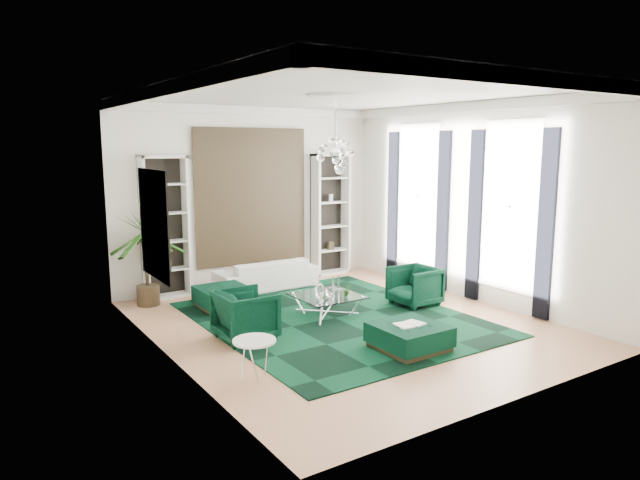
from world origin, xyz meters
TOP-DOWN VIEW (x-y plane):
  - floor at (0.00, 0.00)m, footprint 6.00×7.00m
  - ceiling at (0.00, 0.00)m, footprint 6.00×7.00m
  - wall_back at (0.00, 3.51)m, footprint 6.00×0.02m
  - wall_front at (0.00, -3.51)m, footprint 6.00×0.02m
  - wall_left at (-3.01, 0.00)m, footprint 0.02×7.00m
  - wall_right at (3.01, 0.00)m, footprint 0.02×7.00m
  - crown_molding at (0.00, 0.00)m, footprint 6.00×7.00m
  - ceiling_medallion at (0.00, 0.30)m, footprint 0.90×0.90m
  - tapestry at (0.00, 3.46)m, footprint 2.50×0.06m
  - shelving_left at (-1.95, 3.31)m, footprint 0.90×0.38m
  - shelving_right at (1.95, 3.31)m, footprint 0.90×0.38m
  - painting at (-2.97, 0.60)m, footprint 0.04×1.30m
  - window_near at (2.99, -0.90)m, footprint 0.03×1.10m
  - curtain_near_a at (2.96, -1.68)m, footprint 0.07×0.30m
  - curtain_near_b at (2.96, -0.12)m, footprint 0.07×0.30m
  - window_far at (2.99, 1.50)m, footprint 0.03×1.10m
  - curtain_far_a at (2.96, 0.72)m, footprint 0.07×0.30m
  - curtain_far_b at (2.96, 2.28)m, footprint 0.07×0.30m
  - rug at (0.00, 0.30)m, footprint 4.20×5.00m
  - sofa at (0.00, 2.85)m, footprint 2.13×0.83m
  - armchair_left at (-1.75, 0.20)m, footprint 0.86×0.83m
  - armchair_right at (1.75, 0.20)m, footprint 0.81×0.79m
  - coffee_table at (0.00, 0.55)m, footprint 1.09×1.09m
  - ottoman_side at (-1.35, 2.00)m, footprint 0.89×0.89m
  - ottoman_front at (0.05, -1.55)m, footprint 0.96×0.96m
  - book at (0.05, -1.55)m, footprint 0.44×0.29m
  - side_table at (-2.35, -1.30)m, footprint 0.55×0.55m
  - palm at (-2.45, 2.95)m, footprint 1.43×1.43m
  - chandelier at (0.00, 0.30)m, footprint 0.78×0.78m
  - table_plant at (0.27, 0.32)m, footprint 0.12×0.10m

SIDE VIEW (x-z plane):
  - floor at x=0.00m, z-range -0.02..0.00m
  - rug at x=0.00m, z-range 0.00..0.02m
  - coffee_table at x=0.00m, z-range 0.00..0.37m
  - ottoman_front at x=0.05m, z-range 0.00..0.39m
  - ottoman_side at x=-1.35m, z-range 0.00..0.40m
  - side_table at x=-2.35m, z-range 0.00..0.53m
  - sofa at x=0.00m, z-range 0.00..0.62m
  - armchair_right at x=1.75m, z-range 0.00..0.74m
  - armchair_left at x=-1.75m, z-range 0.00..0.78m
  - book at x=0.05m, z-range 0.39..0.42m
  - table_plant at x=0.27m, z-range 0.37..0.59m
  - palm at x=-2.45m, z-range 0.00..2.28m
  - shelving_left at x=-1.95m, z-range 0.00..2.80m
  - shelving_right at x=1.95m, z-range 0.00..2.80m
  - curtain_near_a at x=2.96m, z-range 0.02..3.27m
  - curtain_near_b at x=2.96m, z-range 0.02..3.27m
  - curtain_far_a at x=2.96m, z-range 0.02..3.27m
  - curtain_far_b at x=2.96m, z-range 0.02..3.27m
  - painting at x=-2.97m, z-range 1.05..2.65m
  - wall_back at x=0.00m, z-range 0.00..3.80m
  - wall_front at x=0.00m, z-range 0.00..3.80m
  - wall_left at x=-3.01m, z-range 0.00..3.80m
  - wall_right at x=3.01m, z-range 0.00..3.80m
  - tapestry at x=0.00m, z-range 0.50..3.30m
  - window_near at x=2.99m, z-range 0.45..3.35m
  - window_far at x=2.99m, z-range 0.45..3.35m
  - chandelier at x=0.00m, z-range 2.50..3.20m
  - crown_molding at x=0.00m, z-range 3.61..3.79m
  - ceiling_medallion at x=0.00m, z-range 3.75..3.79m
  - ceiling at x=0.00m, z-range 3.80..3.82m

